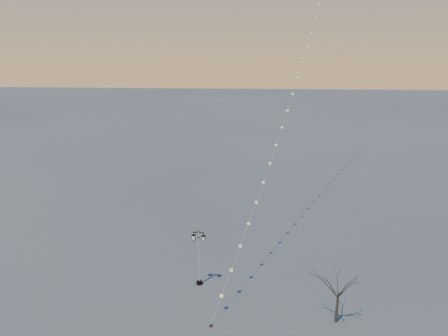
{
  "coord_description": "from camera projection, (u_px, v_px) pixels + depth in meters",
  "views": [
    {
      "loc": [
        2.22,
        -25.52,
        18.63
      ],
      "look_at": [
        0.08,
        6.16,
        8.99
      ],
      "focal_mm": 33.33,
      "sensor_mm": 36.0,
      "label": 1
    }
  ],
  "objects": [
    {
      "name": "street_lamp",
      "position": [
        199.0,
        255.0,
        32.67
      ],
      "size": [
        1.19,
        0.52,
        4.7
      ],
      "rotation": [
        0.0,
        0.0,
        -0.11
      ],
      "color": "black",
      "rests_on": "ground"
    },
    {
      "name": "ground",
      "position": [
        217.0,
        312.0,
        29.92
      ],
      "size": [
        300.0,
        300.0,
        0.0
      ],
      "primitive_type": "plane",
      "color": "#505151",
      "rests_on": "ground"
    },
    {
      "name": "kite_train",
      "position": [
        304.0,
        34.0,
        44.27
      ],
      "size": [
        16.35,
        46.75,
        39.12
      ],
      "rotation": [
        0.0,
        0.0,
        0.42
      ],
      "color": "#341C1A",
      "rests_on": "ground"
    },
    {
      "name": "bare_tree",
      "position": [
        339.0,
        287.0,
        28.12
      ],
      "size": [
        2.38,
        2.38,
        3.95
      ],
      "rotation": [
        0.0,
        0.0,
        0.37
      ],
      "color": "#372F26",
      "rests_on": "ground"
    }
  ]
}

